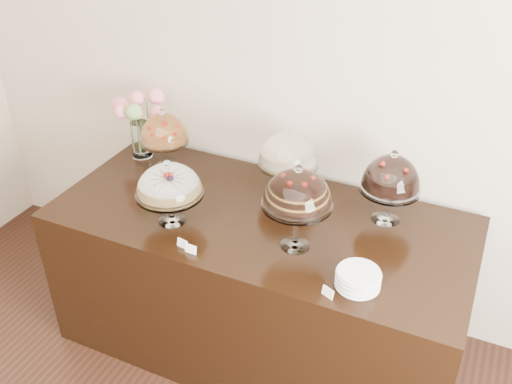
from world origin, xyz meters
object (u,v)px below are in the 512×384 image
at_px(cake_stand_sugar_sponge, 169,183).
at_px(flower_vase, 138,117).
at_px(cake_stand_dark_choco, 391,177).
at_px(cake_stand_fruit_tart, 164,131).
at_px(cake_stand_choco_layer, 298,191).
at_px(cake_stand_cheesecake, 288,152).
at_px(display_counter, 260,282).
at_px(plate_stack, 358,279).

xyz_separation_m(cake_stand_sugar_sponge, flower_vase, (-0.55, 0.53, 0.03)).
distance_m(cake_stand_dark_choco, cake_stand_fruit_tart, 1.33).
relative_size(cake_stand_choco_layer, cake_stand_cheesecake, 1.14).
relative_size(cake_stand_cheesecake, flower_vase, 0.94).
xyz_separation_m(cake_stand_choco_layer, cake_stand_fruit_tart, (-0.99, 0.41, -0.08)).
xyz_separation_m(display_counter, cake_stand_fruit_tart, (-0.73, 0.25, 0.68)).
distance_m(cake_stand_choco_layer, plate_stack, 0.48).
height_order(cake_stand_cheesecake, flower_vase, flower_vase).
height_order(cake_stand_choco_layer, plate_stack, cake_stand_choco_layer).
xyz_separation_m(cake_stand_choco_layer, cake_stand_dark_choco, (0.34, 0.41, -0.06)).
distance_m(display_counter, plate_stack, 0.85).
relative_size(display_counter, cake_stand_dark_choco, 5.45).
height_order(cake_stand_choco_layer, flower_vase, cake_stand_choco_layer).
relative_size(display_counter, cake_stand_sugar_sponge, 6.19).
bearing_deg(cake_stand_fruit_tart, cake_stand_choco_layer, -22.35).
xyz_separation_m(cake_stand_fruit_tart, flower_vase, (-0.21, 0.05, 0.03)).
distance_m(display_counter, flower_vase, 1.22).
bearing_deg(cake_stand_sugar_sponge, display_counter, 29.25).
xyz_separation_m(display_counter, cake_stand_choco_layer, (0.26, -0.15, 0.76)).
xyz_separation_m(cake_stand_sugar_sponge, cake_stand_cheesecake, (0.44, 0.50, 0.03)).
bearing_deg(cake_stand_dark_choco, cake_stand_fruit_tart, -179.98).
relative_size(cake_stand_sugar_sponge, flower_vase, 0.85).
xyz_separation_m(cake_stand_cheesecake, flower_vase, (-0.98, 0.02, 0.01)).
bearing_deg(cake_stand_dark_choco, plate_stack, -88.53).
height_order(display_counter, plate_stack, plate_stack).
distance_m(cake_stand_sugar_sponge, cake_stand_choco_layer, 0.67).
bearing_deg(cake_stand_fruit_tart, plate_stack, -22.76).
relative_size(cake_stand_dark_choco, cake_stand_fruit_tart, 1.08).
distance_m(cake_stand_fruit_tart, plate_stack, 1.47).
distance_m(cake_stand_cheesecake, plate_stack, 0.86).
height_order(display_counter, cake_stand_choco_layer, cake_stand_choco_layer).
bearing_deg(cake_stand_dark_choco, flower_vase, 178.03).
xyz_separation_m(display_counter, cake_stand_cheesecake, (0.04, 0.28, 0.70)).
relative_size(display_counter, cake_stand_choco_layer, 4.87).
distance_m(cake_stand_choco_layer, cake_stand_dark_choco, 0.54).
relative_size(cake_stand_fruit_tart, plate_stack, 1.93).
bearing_deg(cake_stand_fruit_tart, cake_stand_sugar_sponge, -55.08).
xyz_separation_m(flower_vase, plate_stack, (1.56, -0.62, -0.22)).
distance_m(flower_vase, plate_stack, 1.69).
bearing_deg(display_counter, cake_stand_cheesecake, 82.61).
relative_size(flower_vase, plate_stack, 2.15).
distance_m(cake_stand_sugar_sponge, cake_stand_dark_choco, 1.11).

